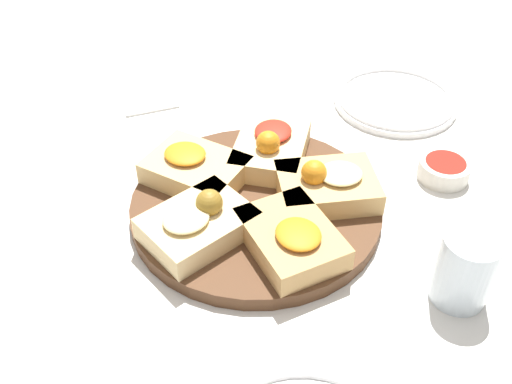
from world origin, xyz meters
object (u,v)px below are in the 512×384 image
at_px(serving_board, 256,207).
at_px(dipping_bowl, 444,169).
at_px(water_glass, 465,269).
at_px(napkin_stack, 147,95).
at_px(plate_left, 395,100).

bearing_deg(serving_board, dipping_bowl, 99.06).
xyz_separation_m(water_glass, napkin_stack, (-0.47, -0.36, -0.04)).
relative_size(napkin_stack, dipping_bowl, 1.43).
bearing_deg(napkin_stack, serving_board, 26.27).
height_order(plate_left, dipping_bowl, dipping_bowl).
xyz_separation_m(plate_left, water_glass, (0.40, -0.05, 0.04)).
relative_size(water_glass, dipping_bowl, 1.25).
distance_m(serving_board, napkin_stack, 0.34).
height_order(serving_board, plate_left, serving_board).
bearing_deg(napkin_stack, water_glass, 37.63).
bearing_deg(water_glass, plate_left, 173.45).
distance_m(napkin_stack, dipping_bowl, 0.49).
bearing_deg(serving_board, napkin_stack, -153.73).
relative_size(plate_left, water_glass, 2.23).
height_order(water_glass, napkin_stack, water_glass).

